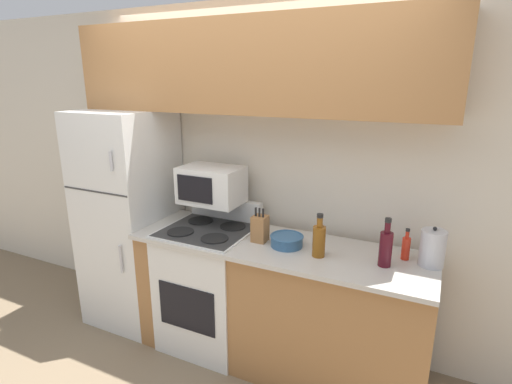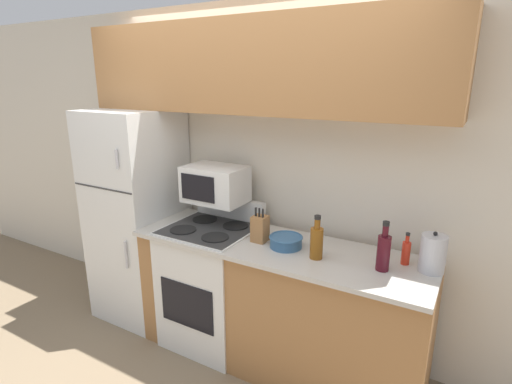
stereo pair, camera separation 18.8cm
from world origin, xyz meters
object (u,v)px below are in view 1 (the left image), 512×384
object	(u,v)px
bottle_wine_red	(386,247)
microwave	(211,185)
refrigerator	(130,219)
kettle	(432,248)
knife_block	(260,228)
stove	(209,285)
bowl	(287,240)
bottle_whiskey	(319,240)
bottle_hot_sauce	(406,247)

from	to	relation	value
bottle_wine_red	microwave	bearing A→B (deg)	173.12
refrigerator	kettle	world-z (taller)	refrigerator
refrigerator	microwave	bearing A→B (deg)	6.91
knife_block	microwave	bearing A→B (deg)	163.36
knife_block	bottle_wine_red	distance (m)	0.83
knife_block	stove	bearing A→B (deg)	179.05
stove	kettle	world-z (taller)	kettle
microwave	bowl	bearing A→B (deg)	-11.93
refrigerator	bowl	size ratio (longest dim) A/B	7.91
microwave	bottle_whiskey	bearing A→B (deg)	-12.49
stove	kettle	bearing A→B (deg)	3.76
bottle_wine_red	kettle	xyz separation A→B (m)	(0.25, 0.12, -0.01)
bottle_wine_red	kettle	bearing A→B (deg)	26.25
refrigerator	bottle_wine_red	size ratio (longest dim) A/B	5.91
stove	bottle_whiskey	xyz separation A→B (m)	(0.86, -0.07, 0.55)
kettle	stove	bearing A→B (deg)	-176.24
stove	kettle	xyz separation A→B (m)	(1.51, 0.10, 0.56)
bowl	bottle_wine_red	xyz separation A→B (m)	(0.63, -0.02, 0.08)
knife_block	bottle_whiskey	xyz separation A→B (m)	(0.43, -0.06, 0.02)
bottle_whiskey	bottle_wine_red	bearing A→B (deg)	6.28
bottle_hot_sauce	bottle_wine_red	distance (m)	0.18
knife_block	kettle	world-z (taller)	kettle
bowl	refrigerator	bearing A→B (deg)	177.99
bottle_wine_red	kettle	distance (m)	0.28
bottle_whiskey	kettle	xyz separation A→B (m)	(0.64, 0.17, 0.00)
bottle_whiskey	bottle_wine_red	world-z (taller)	bottle_wine_red
microwave	bottle_hot_sauce	bearing A→B (deg)	-0.34
bottle_wine_red	knife_block	bearing A→B (deg)	178.84
bottle_wine_red	kettle	world-z (taller)	bottle_wine_red
knife_block	kettle	xyz separation A→B (m)	(1.08, 0.11, 0.02)
bowl	stove	bearing A→B (deg)	179.28
knife_block	refrigerator	bearing A→B (deg)	177.70
bottle_hot_sauce	kettle	bearing A→B (deg)	-9.67
stove	knife_block	size ratio (longest dim) A/B	4.58
microwave	knife_block	distance (m)	0.53
refrigerator	knife_block	size ratio (longest dim) A/B	7.37
refrigerator	kettle	xyz separation A→B (m)	(2.29, 0.06, 0.16)
knife_block	bottle_hot_sauce	bearing A→B (deg)	8.05
bowl	bottle_wine_red	world-z (taller)	bottle_wine_red
microwave	bottle_whiskey	size ratio (longest dim) A/B	1.63
bowl	bottle_hot_sauce	distance (m)	0.74
stove	bottle_whiskey	size ratio (longest dim) A/B	3.93
refrigerator	bottle_hot_sauce	distance (m)	2.15
stove	bottle_hot_sauce	bearing A→B (deg)	5.22
bowl	bottle_hot_sauce	bearing A→B (deg)	10.24
knife_block	bottle_whiskey	distance (m)	0.44
bowl	kettle	size ratio (longest dim) A/B	0.91
knife_block	bottle_wine_red	world-z (taller)	bottle_wine_red
knife_block	bottle_whiskey	bearing A→B (deg)	-7.88
microwave	bottle_hot_sauce	xyz separation A→B (m)	(1.40, -0.01, -0.23)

